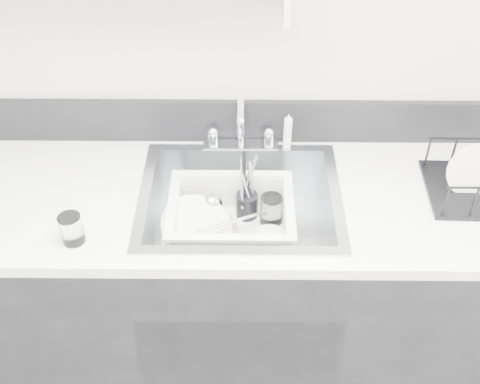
{
  "coord_description": "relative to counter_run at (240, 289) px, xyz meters",
  "views": [
    {
      "loc": [
        0.01,
        -0.23,
        2.19
      ],
      "look_at": [
        0.0,
        1.14,
        0.98
      ],
      "focal_mm": 45.0,
      "sensor_mm": 36.0,
      "label": 1
    }
  ],
  "objects": [
    {
      "name": "tumbler_counter",
      "position": [
        -0.48,
        -0.2,
        0.51
      ],
      "size": [
        0.09,
        0.09,
        0.09
      ],
      "primitive_type": "cylinder",
      "rotation": [
        0.0,
        0.0,
        -0.36
      ],
      "color": "white",
      "rests_on": "counter_run"
    },
    {
      "name": "counter_run",
      "position": [
        0.0,
        0.0,
        0.0
      ],
      "size": [
        3.2,
        0.62,
        0.92
      ],
      "color": "black",
      "rests_on": "ground"
    },
    {
      "name": "bowl_small",
      "position": [
        0.1,
        -0.06,
        0.32
      ],
      "size": [
        0.15,
        0.15,
        0.04
      ],
      "primitive_type": "imported",
      "rotation": [
        0.0,
        0.0,
        0.36
      ],
      "color": "white",
      "rests_on": "wash_tub"
    },
    {
      "name": "faucet",
      "position": [
        0.0,
        0.25,
        0.52
      ],
      "size": [
        0.26,
        0.18,
        0.23
      ],
      "color": "silver",
      "rests_on": "counter_run"
    },
    {
      "name": "side_sprayer",
      "position": [
        0.16,
        0.25,
        0.53
      ],
      "size": [
        0.03,
        0.03,
        0.14
      ],
      "primitive_type": "cylinder",
      "color": "white",
      "rests_on": "counter_run"
    },
    {
      "name": "utensil_cup",
      "position": [
        0.02,
        0.07,
        0.36
      ],
      "size": [
        0.07,
        0.07,
        0.25
      ],
      "rotation": [
        0.0,
        0.0,
        0.22
      ],
      "color": "black",
      "rests_on": "wash_tub"
    },
    {
      "name": "ladle",
      "position": [
        -0.05,
        0.0,
        0.35
      ],
      "size": [
        0.26,
        0.31,
        0.09
      ],
      "primitive_type": null,
      "rotation": [
        0.0,
        0.0,
        -0.94
      ],
      "color": "silver",
      "rests_on": "wash_tub"
    },
    {
      "name": "plate_stack",
      "position": [
        -0.13,
        -0.05,
        0.34
      ],
      "size": [
        0.28,
        0.27,
        0.11
      ],
      "rotation": [
        0.0,
        0.0,
        0.42
      ],
      "color": "white",
      "rests_on": "wash_tub"
    },
    {
      "name": "room_shell",
      "position": [
        0.0,
        -0.8,
        1.22
      ],
      "size": [
        3.5,
        3.0,
        2.6
      ],
      "color": "silver",
      "rests_on": "ground"
    },
    {
      "name": "backsplash",
      "position": [
        0.0,
        0.3,
        0.54
      ],
      "size": [
        3.2,
        0.02,
        0.16
      ],
      "primitive_type": "cube",
      "color": "black",
      "rests_on": "counter_run"
    },
    {
      "name": "wash_tub",
      "position": [
        -0.03,
        -0.02,
        0.37
      ],
      "size": [
        0.43,
        0.37,
        0.15
      ],
      "primitive_type": null,
      "rotation": [
        0.0,
        0.0,
        -0.12
      ],
      "color": "white",
      "rests_on": "sink"
    },
    {
      "name": "sink",
      "position": [
        0.0,
        0.0,
        0.37
      ],
      "size": [
        0.64,
        0.52,
        0.2
      ],
      "primitive_type": null,
      "color": "silver",
      "rests_on": "counter_run"
    },
    {
      "name": "tumbler_in_tub",
      "position": [
        0.1,
        0.04,
        0.36
      ],
      "size": [
        0.08,
        0.08,
        0.11
      ],
      "primitive_type": "cylinder",
      "rotation": [
        0.0,
        0.0,
        0.05
      ],
      "color": "white",
      "rests_on": "wash_tub"
    }
  ]
}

